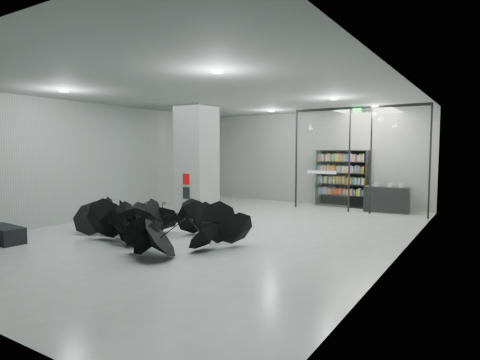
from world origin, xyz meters
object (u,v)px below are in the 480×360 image
Objects in this scene: umbrella_cluster at (151,229)px; column at (197,160)px; bench at (4,234)px; bookshelf at (342,178)px; shop_counter at (387,199)px.

column is at bearing 112.04° from umbrella_cluster.
bench is at bearing -103.01° from column.
bench is at bearing -117.34° from bookshelf.
bookshelf is 1.45× the size of shop_counter.
bench is 0.22× the size of umbrella_cluster.
bench is at bearing -144.02° from umbrella_cluster.
column is 0.67× the size of umbrella_cluster.
shop_counter is at bearing 35.92° from column.
column reaches higher than shop_counter.
column is 7.39m from shop_counter.
column is at bearing -130.82° from bookshelf.
bookshelf is 0.40× the size of umbrella_cluster.
column is at bearing 80.48° from bench.
bench is at bearing -129.45° from shop_counter.
umbrella_cluster is at bearing 39.46° from bench.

